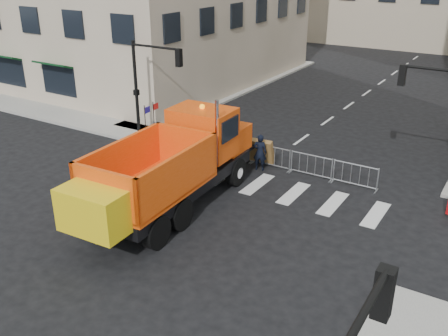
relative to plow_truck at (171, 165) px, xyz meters
The scene contains 9 objects.
ground 2.77m from the plow_truck, 54.85° to the right, with size 120.00×120.00×0.00m, color black.
sidewalk_back 7.22m from the plow_truck, 80.61° to the left, with size 64.00×5.00×0.15m, color gray.
traffic_light_left 9.07m from the plow_truck, 139.39° to the left, with size 0.18×0.18×5.40m, color black.
crowd_barriers 6.15m from the plow_truck, 86.28° to the left, with size 12.60×0.60×1.10m, color #9EA0A5, non-canonical shape.
plow_truck is the anchor object (origin of this frame).
cop_a 5.60m from the plow_truck, 78.01° to the left, with size 0.66×0.43×1.81m, color black.
cop_b 5.65m from the plow_truck, 104.63° to the left, with size 0.93×0.72×1.91m, color black.
cop_c 5.51m from the plow_truck, 97.34° to the left, with size 1.17×0.49×2.00m, color black.
worker 7.05m from the plow_truck, 121.69° to the left, with size 1.21×0.70×1.87m, color #BDC417.
Camera 1 is at (10.24, -12.66, 9.64)m, focal length 40.00 mm.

